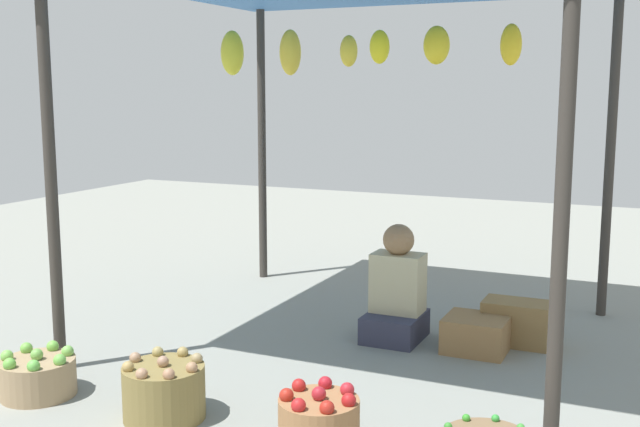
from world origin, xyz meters
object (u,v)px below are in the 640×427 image
at_px(vendor_person, 397,295).
at_px(basket_green_apples, 38,376).
at_px(wooden_crate_stacked_rear, 516,323).
at_px(basket_red_apples, 319,423).
at_px(basket_potatoes, 164,391).
at_px(wooden_crate_near_vendor, 476,334).

distance_m(vendor_person, basket_green_apples, 2.30).
height_order(basket_green_apples, wooden_crate_stacked_rear, wooden_crate_stacked_rear).
bearing_deg(basket_red_apples, basket_potatoes, 179.52).
height_order(basket_red_apples, wooden_crate_near_vendor, basket_red_apples).
height_order(vendor_person, wooden_crate_near_vendor, vendor_person).
bearing_deg(basket_red_apples, vendor_person, 97.17).
distance_m(vendor_person, wooden_crate_stacked_rear, 0.80).
bearing_deg(basket_potatoes, basket_red_apples, -0.48).
relative_size(basket_potatoes, wooden_crate_near_vendor, 1.07).
height_order(basket_red_apples, wooden_crate_stacked_rear, basket_red_apples).
height_order(vendor_person, wooden_crate_stacked_rear, vendor_person).
bearing_deg(basket_green_apples, wooden_crate_near_vendor, 40.52).
xyz_separation_m(vendor_person, wooden_crate_stacked_rear, (0.76, 0.22, -0.15)).
distance_m(basket_green_apples, wooden_crate_stacked_rear, 2.98).
bearing_deg(vendor_person, basket_red_apples, -82.83).
xyz_separation_m(basket_potatoes, wooden_crate_near_vendor, (1.21, 1.68, -0.03)).
height_order(vendor_person, basket_green_apples, vendor_person).
relative_size(vendor_person, basket_green_apples, 1.92).
bearing_deg(basket_green_apples, vendor_person, 50.20).
height_order(basket_green_apples, wooden_crate_near_vendor, basket_green_apples).
bearing_deg(wooden_crate_near_vendor, basket_green_apples, -139.48).
height_order(basket_green_apples, basket_red_apples, basket_red_apples).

